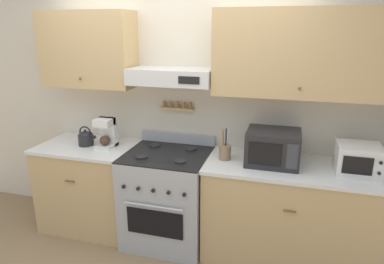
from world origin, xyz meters
The scene contains 10 objects.
ground_plane centered at (0.00, 0.00, 0.00)m, with size 16.00×16.00×0.00m, color #937551.
wall_back centered at (0.12, 0.64, 1.48)m, with size 5.20×0.46×2.55m.
counter_left centered at (-0.87, 0.35, 0.46)m, with size 0.96×0.69×0.91m.
counter_right centered at (1.14, 0.35, 0.46)m, with size 1.50×0.69×0.91m.
stove_range centered at (0.00, 0.32, 0.46)m, with size 0.78×0.74×1.02m.
tea_kettle centered at (-0.87, 0.34, 0.99)m, with size 0.19×0.15×0.20m.
coffee_maker centered at (-0.65, 0.37, 1.06)m, with size 0.16×0.21×0.30m.
microwave centered at (0.96, 0.36, 1.06)m, with size 0.45×0.38×0.30m.
utensil_crock centered at (0.55, 0.34, 0.98)m, with size 0.11×0.11×0.29m.
toaster_oven centered at (1.64, 0.34, 1.03)m, with size 0.34×0.32×0.24m.
Camera 1 is at (1.05, -2.52, 2.05)m, focal length 32.00 mm.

